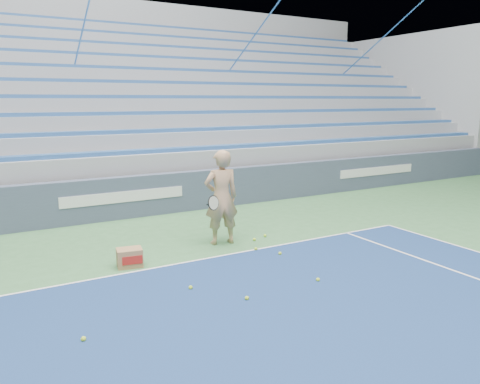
# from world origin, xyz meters

# --- Properties ---
(sponsor_barrier) EXTENTS (30.00, 0.32, 1.10)m
(sponsor_barrier) POSITION_xyz_m (0.00, 15.88, 0.55)
(sponsor_barrier) COLOR #3F4A61
(sponsor_barrier) RESTS_ON ground
(bleachers) EXTENTS (31.00, 9.15, 7.30)m
(bleachers) POSITION_xyz_m (0.00, 21.60, 2.36)
(bleachers) COLOR #95989E
(bleachers) RESTS_ON ground
(tennis_player) EXTENTS (1.01, 0.92, 2.03)m
(tennis_player) POSITION_xyz_m (1.22, 12.65, 1.02)
(tennis_player) COLOR tan
(tennis_player) RESTS_ON ground
(ball_box) EXTENTS (0.51, 0.42, 0.34)m
(ball_box) POSITION_xyz_m (-0.92, 12.23, 0.17)
(ball_box) COLOR #99734A
(ball_box) RESTS_ON ground
(tennis_ball_0) EXTENTS (0.07, 0.07, 0.07)m
(tennis_ball_0) POSITION_xyz_m (1.94, 12.45, 0.03)
(tennis_ball_0) COLOR #C4EB30
(tennis_ball_0) RESTS_ON ground
(tennis_ball_1) EXTENTS (0.07, 0.07, 0.07)m
(tennis_ball_1) POSITION_xyz_m (2.30, 12.58, 0.03)
(tennis_ball_1) COLOR #C4EB30
(tennis_ball_1) RESTS_ON ground
(tennis_ball_2) EXTENTS (0.07, 0.07, 0.07)m
(tennis_ball_2) POSITION_xyz_m (-2.25, 9.80, 0.03)
(tennis_ball_2) COLOR #C4EB30
(tennis_ball_2) RESTS_ON ground
(tennis_ball_3) EXTENTS (0.07, 0.07, 0.07)m
(tennis_ball_3) POSITION_xyz_m (1.62, 11.86, 0.03)
(tennis_ball_3) COLOR #C4EB30
(tennis_ball_3) RESTS_ON ground
(tennis_ball_4) EXTENTS (0.07, 0.07, 0.07)m
(tennis_ball_4) POSITION_xyz_m (0.21, 9.85, 0.03)
(tennis_ball_4) COLOR #C4EB30
(tennis_ball_4) RESTS_ON ground
(tennis_ball_5) EXTENTS (0.07, 0.07, 0.07)m
(tennis_ball_5) POSITION_xyz_m (1.88, 11.38, 0.03)
(tennis_ball_5) COLOR #C4EB30
(tennis_ball_5) RESTS_ON ground
(tennis_ball_6) EXTENTS (0.07, 0.07, 0.07)m
(tennis_ball_6) POSITION_xyz_m (-0.37, 10.67, 0.03)
(tennis_ball_6) COLOR #C4EB30
(tennis_ball_6) RESTS_ON ground
(tennis_ball_7) EXTENTS (0.07, 0.07, 0.07)m
(tennis_ball_7) POSITION_xyz_m (1.66, 9.90, 0.03)
(tennis_ball_7) COLOR #C4EB30
(tennis_ball_7) RESTS_ON ground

